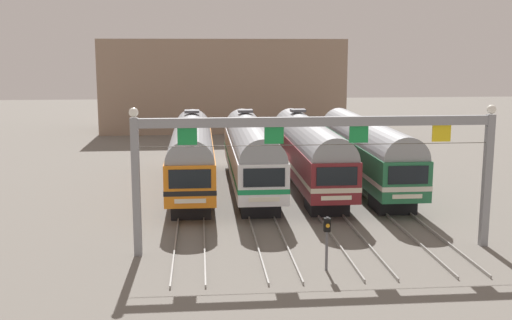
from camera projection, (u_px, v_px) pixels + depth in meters
ground_plane at (280, 189)px, 43.77m from camera, size 160.00×160.00×0.00m
track_bed at (257, 149)px, 60.43m from camera, size 13.56×70.00×0.15m
commuter_train_orange at (192, 152)px, 42.77m from camera, size 2.88×18.06×5.05m
commuter_train_white at (251, 151)px, 43.12m from camera, size 2.88×18.06×5.05m
commuter_train_maroon at (309, 150)px, 43.47m from camera, size 2.88×18.06×5.05m
commuter_train_green at (366, 150)px, 43.82m from camera, size 2.88×18.06×4.77m
catenary_gantry at (316, 146)px, 29.64m from camera, size 17.29×0.44×6.97m
yard_signal_mast at (327, 233)px, 27.45m from camera, size 0.28×0.35×2.42m
maintenance_building at (222, 85)px, 75.33m from camera, size 27.92×10.00×10.63m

